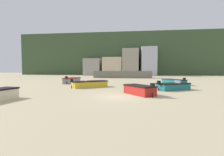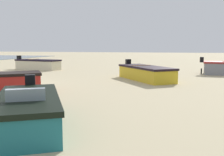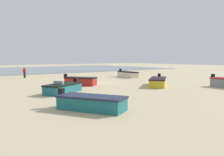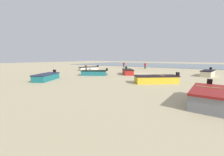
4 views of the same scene
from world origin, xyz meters
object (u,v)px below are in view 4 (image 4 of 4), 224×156
at_px(boat_yellow_3, 156,79).
at_px(boat_teal_5, 94,73).
at_px(boat_grey_4, 208,97).
at_px(boat_cream_0, 89,68).
at_px(mooring_post_near_water, 86,69).
at_px(boat_teal_6, 47,77).
at_px(beach_walker_foreground, 145,65).
at_px(beach_walker_distant, 124,64).
at_px(boat_red_2, 128,72).
at_px(boat_cream_1, 208,73).

relative_size(boat_yellow_3, boat_teal_5, 1.12).
relative_size(boat_grey_4, boat_teal_5, 1.01).
bearing_deg(boat_teal_5, boat_cream_0, 16.73).
bearing_deg(mooring_post_near_water, boat_cream_0, -54.54).
distance_m(boat_yellow_3, boat_teal_6, 13.07).
relative_size(boat_teal_5, beach_walker_foreground, 2.54).
bearing_deg(boat_grey_4, boat_teal_5, -22.82).
bearing_deg(boat_teal_6, boat_teal_5, -131.86).
relative_size(boat_teal_5, mooring_post_near_water, 3.10).
relative_size(beach_walker_foreground, beach_walker_distant, 1.00).
relative_size(boat_yellow_3, boat_grey_4, 1.11).
distance_m(boat_yellow_3, boat_teal_5, 10.35).
height_order(beach_walker_foreground, beach_walker_distant, same).
height_order(boat_grey_4, boat_teal_5, boat_grey_4).
distance_m(boat_red_2, boat_yellow_3, 8.34).
relative_size(boat_red_2, beach_walker_foreground, 2.20).
height_order(boat_cream_1, mooring_post_near_water, mooring_post_near_water).
bearing_deg(boat_cream_0, boat_red_2, -169.42).
bearing_deg(boat_grey_4, beach_walker_distant, -49.86).
bearing_deg(mooring_post_near_water, boat_teal_6, 106.98).
height_order(boat_cream_1, boat_teal_6, boat_cream_1).
xyz_separation_m(boat_grey_4, beach_walker_distant, (19.49, -25.68, 0.46)).
distance_m(boat_teal_6, mooring_post_near_water, 10.76).
bearing_deg(boat_red_2, boat_cream_0, -49.68).
bearing_deg(boat_teal_5, boat_teal_6, 136.07).
bearing_deg(boat_teal_6, boat_cream_0, -96.60).
bearing_deg(boat_yellow_3, beach_walker_distant, -1.31).
bearing_deg(mooring_post_near_water, beach_walker_distant, -90.39).
bearing_deg(boat_cream_1, beach_walker_foreground, -23.27).
xyz_separation_m(boat_grey_4, mooring_post_near_water, (19.59, -10.43, 0.18)).
xyz_separation_m(beach_walker_foreground, beach_walker_distant, (6.78, -1.26, 0.00)).
bearing_deg(boat_grey_4, boat_cream_0, -29.06).
height_order(boat_teal_5, boat_teal_6, boat_teal_6).
xyz_separation_m(boat_cream_0, boat_cream_1, (-22.22, -2.28, 0.06)).
relative_size(boat_red_2, boat_grey_4, 0.86).
bearing_deg(boat_yellow_3, boat_teal_6, 76.71).
distance_m(boat_red_2, boat_teal_5, 5.59).
height_order(boat_cream_1, beach_walker_distant, beach_walker_distant).
relative_size(boat_teal_6, beach_walker_distant, 2.59).
height_order(boat_cream_0, mooring_post_near_water, mooring_post_near_water).
relative_size(boat_cream_1, boat_red_2, 1.28).
bearing_deg(boat_red_2, boat_teal_5, 8.47).
bearing_deg(boat_cream_0, boat_teal_6, 135.80).
bearing_deg(boat_cream_1, beach_walker_distant, -16.40).
height_order(boat_teal_5, beach_walker_foreground, beach_walker_foreground).
bearing_deg(boat_cream_1, boat_red_2, 33.44).
height_order(boat_red_2, boat_teal_5, boat_red_2).
height_order(boat_teal_6, mooring_post_near_water, mooring_post_near_water).
xyz_separation_m(boat_cream_0, boat_teal_6, (-5.47, 13.56, 0.02)).
xyz_separation_m(boat_teal_6, beach_walker_foreground, (-3.75, -24.28, 0.53)).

